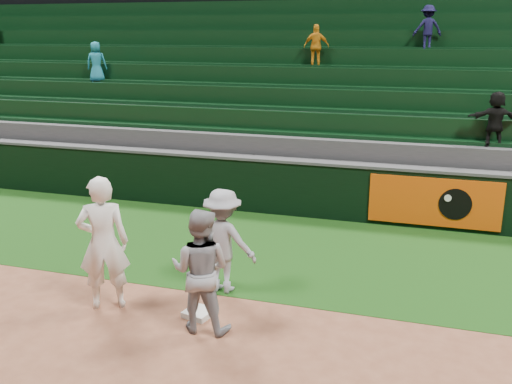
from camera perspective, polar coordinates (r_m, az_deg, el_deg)
ground at (r=8.19m, az=-5.24°, el=-13.02°), size 70.00×70.00×0.00m
foul_grass at (r=10.76m, az=0.84°, el=-5.66°), size 36.00×4.20×0.01m
first_base at (r=8.40m, az=-5.74°, el=-11.94°), size 0.45×0.45×0.08m
first_baseman at (r=8.52m, az=-15.03°, el=-4.96°), size 0.86×0.75×1.99m
baserunner at (r=7.71m, az=-5.56°, el=-7.82°), size 0.86×0.68×1.72m
base_coach at (r=8.81m, az=-3.32°, el=-4.90°), size 1.11×0.69×1.64m
field_wall at (r=12.57m, az=3.78°, el=0.52°), size 36.00×0.45×1.25m
stadium_seating at (r=15.99m, az=6.94°, el=7.64°), size 36.00×5.95×4.85m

